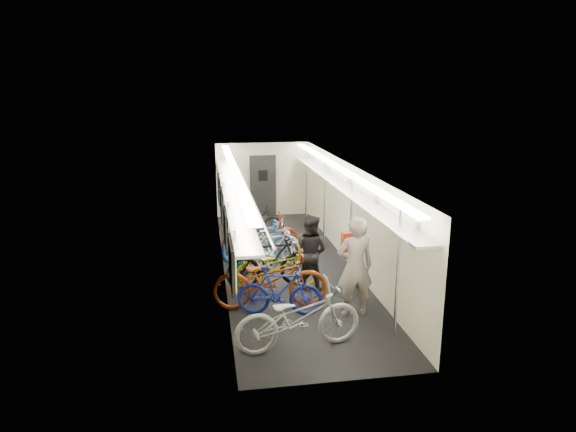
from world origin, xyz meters
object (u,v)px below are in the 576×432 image
object	(u,v)px
bicycle_1	(279,291)
passenger_mid	(310,252)
backpack	(348,242)
bicycle_0	(298,317)
passenger_near	(355,267)

from	to	relation	value
bicycle_1	passenger_mid	size ratio (longest dim) A/B	1.01
passenger_mid	backpack	distance (m)	1.20
bicycle_0	passenger_mid	distance (m)	2.65
passenger_mid	backpack	xyz separation A→B (m)	(0.54, -0.96, 0.48)
passenger_near	passenger_mid	xyz separation A→B (m)	(-0.54, 1.45, -0.15)
bicycle_1	backpack	distance (m)	1.61
bicycle_1	passenger_near	size ratio (longest dim) A/B	0.85
bicycle_0	bicycle_1	distance (m)	1.30
passenger_near	passenger_mid	bearing A→B (deg)	-71.43
passenger_near	passenger_mid	size ratio (longest dim) A/B	1.19
bicycle_1	passenger_near	xyz separation A→B (m)	(1.37, -0.21, 0.46)
bicycle_1	passenger_mid	xyz separation A→B (m)	(0.83, 1.24, 0.32)
bicycle_0	bicycle_1	world-z (taller)	bicycle_0
passenger_near	backpack	world-z (taller)	passenger_near
bicycle_1	backpack	size ratio (longest dim) A/B	4.22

